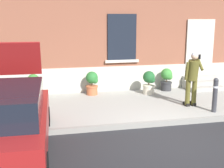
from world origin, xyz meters
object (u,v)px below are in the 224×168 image
at_px(planter_cream, 149,82).
at_px(planter_charcoal, 167,79).
at_px(bollard_near_person, 215,94).
at_px(planter_olive, 34,86).
at_px(planter_terracotta, 92,83).
at_px(hatchback_car_red, 5,120).
at_px(person_on_phone, 193,75).

height_order(planter_cream, planter_charcoal, same).
height_order(bollard_near_person, planter_olive, bollard_near_person).
bearing_deg(planter_terracotta, bollard_near_person, -40.65).
relative_size(planter_cream, planter_charcoal, 1.00).
height_order(hatchback_car_red, planter_cream, hatchback_car_red).
bearing_deg(person_on_phone, planter_cream, 126.89).
height_order(planter_olive, planter_charcoal, same).
bearing_deg(bollard_near_person, planter_terracotta, 139.35).
distance_m(hatchback_car_red, planter_charcoal, 6.85).
relative_size(bollard_near_person, planter_olive, 1.22).
bearing_deg(planter_cream, planter_terracotta, 170.34).
distance_m(bollard_near_person, planter_olive, 5.98).
distance_m(planter_olive, planter_cream, 4.12).
relative_size(bollard_near_person, planter_cream, 1.22).
xyz_separation_m(person_on_phone, planter_terracotta, (-2.86, 2.11, -0.55)).
xyz_separation_m(hatchback_car_red, planter_charcoal, (5.40, 4.21, -0.19)).
distance_m(hatchback_car_red, bollard_near_person, 5.92).
height_order(planter_terracotta, planter_charcoal, same).
bearing_deg(hatchback_car_red, planter_cream, 39.94).
height_order(bollard_near_person, planter_charcoal, bollard_near_person).
relative_size(person_on_phone, planter_olive, 2.03).
distance_m(hatchback_car_red, person_on_phone, 5.74).
bearing_deg(hatchback_car_red, planter_terracotta, 59.07).
bearing_deg(planter_cream, planter_olive, 176.11).
bearing_deg(planter_olive, person_on_phone, -22.55).
bearing_deg(planter_terracotta, planter_olive, -178.05).
distance_m(planter_terracotta, planter_cream, 2.09).
relative_size(bollard_near_person, planter_terracotta, 1.22).
bearing_deg(planter_terracotta, person_on_phone, -36.43).
xyz_separation_m(bollard_near_person, planter_charcoal, (-0.35, 2.86, -0.11)).
xyz_separation_m(person_on_phone, planter_cream, (-0.80, 1.76, -0.55)).
bearing_deg(planter_charcoal, hatchback_car_red, -142.07).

